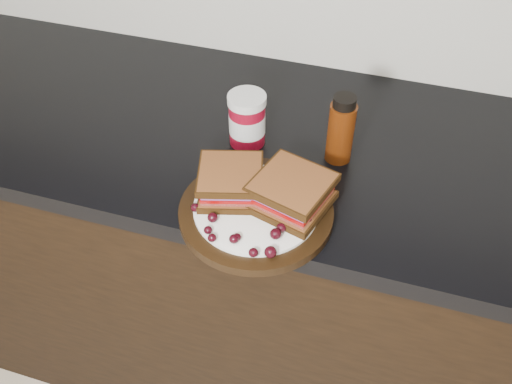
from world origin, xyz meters
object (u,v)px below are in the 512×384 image
Objects in this scene: oil_bottle at (341,129)px; plate at (256,212)px; sandwich_left at (231,182)px; condiment_jar at (247,120)px.

plate is at bearing -118.49° from oil_bottle.
plate is 2.42× the size of sandwich_left.
plate is at bearing -68.00° from condiment_jar.
plate is 0.24m from oil_bottle.
oil_bottle is at bearing 1.53° from condiment_jar.
plate is at bearing -37.01° from sandwich_left.
oil_bottle reaches higher than plate.
condiment_jar is at bearing -178.47° from oil_bottle.
sandwich_left is 0.79× the size of oil_bottle.
oil_bottle is (0.16, 0.18, 0.02)m from sandwich_left.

